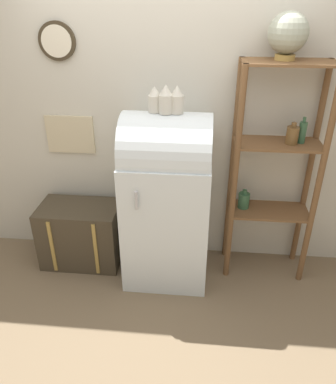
% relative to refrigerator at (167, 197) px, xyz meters
% --- Properties ---
extents(ground_plane, '(12.00, 12.00, 0.00)m').
position_rel_refrigerator_xyz_m(ground_plane, '(0.00, -0.22, -0.77)').
color(ground_plane, '#7A664C').
extents(wall_back, '(7.00, 0.09, 2.70)m').
position_rel_refrigerator_xyz_m(wall_back, '(-0.01, 0.35, 0.58)').
color(wall_back, beige).
rests_on(wall_back, ground_plane).
extents(refrigerator, '(0.70, 0.69, 1.49)m').
position_rel_refrigerator_xyz_m(refrigerator, '(0.00, 0.00, 0.00)').
color(refrigerator, silver).
rests_on(refrigerator, ground_plane).
extents(suitcase_trunk, '(0.72, 0.44, 0.58)m').
position_rel_refrigerator_xyz_m(suitcase_trunk, '(-0.81, 0.07, -0.48)').
color(suitcase_trunk, '#423828').
rests_on(suitcase_trunk, ground_plane).
extents(shelf_unit, '(0.70, 0.35, 1.85)m').
position_rel_refrigerator_xyz_m(shelf_unit, '(0.87, 0.14, 0.28)').
color(shelf_unit, brown).
rests_on(shelf_unit, ground_plane).
extents(globe, '(0.28, 0.28, 0.32)m').
position_rel_refrigerator_xyz_m(globe, '(0.83, 0.17, 1.25)').
color(globe, '#AD8942').
rests_on(globe, shelf_unit).
extents(vase_left, '(0.10, 0.10, 0.19)m').
position_rel_refrigerator_xyz_m(vase_left, '(-0.09, 0.02, 0.80)').
color(vase_left, beige).
rests_on(vase_left, refrigerator).
extents(vase_center, '(0.11, 0.11, 0.21)m').
position_rel_refrigerator_xyz_m(vase_center, '(-0.01, -0.01, 0.81)').
color(vase_center, beige).
rests_on(vase_center, refrigerator).
extents(vase_right, '(0.10, 0.10, 0.20)m').
position_rel_refrigerator_xyz_m(vase_right, '(0.07, 0.00, 0.81)').
color(vase_right, beige).
rests_on(vase_right, refrigerator).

